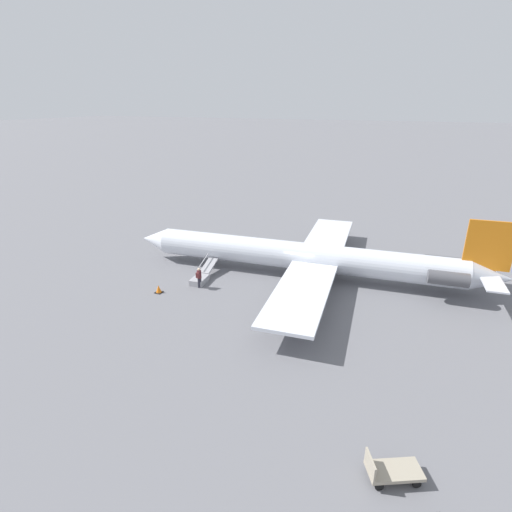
% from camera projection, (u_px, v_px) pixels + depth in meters
% --- Properties ---
extents(ground_plane, '(600.00, 600.00, 0.00)m').
position_uv_depth(ground_plane, '(301.00, 275.00, 35.37)').
color(ground_plane, slate).
extents(airplane_main, '(32.22, 24.80, 6.28)m').
position_uv_depth(airplane_main, '(312.00, 257.00, 34.42)').
color(airplane_main, silver).
rests_on(airplane_main, ground).
extents(boarding_stairs, '(1.38, 4.09, 1.61)m').
position_uv_depth(boarding_stairs, '(201.00, 277.00, 34.17)').
color(boarding_stairs, '#99999E').
rests_on(boarding_stairs, ground).
extents(passenger, '(0.36, 0.55, 1.74)m').
position_uv_depth(passenger, '(199.00, 276.00, 32.73)').
color(passenger, '#23232D').
rests_on(passenger, ground).
extents(luggage_cart, '(2.46, 1.98, 1.22)m').
position_uv_depth(luggage_cart, '(391.00, 470.00, 16.20)').
color(luggage_cart, '#9E937F').
rests_on(luggage_cart, ground).
extents(traffic_cone_near_stairs, '(0.59, 0.59, 0.65)m').
position_uv_depth(traffic_cone_near_stairs, '(159.00, 289.00, 32.12)').
color(traffic_cone_near_stairs, black).
rests_on(traffic_cone_near_stairs, ground).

